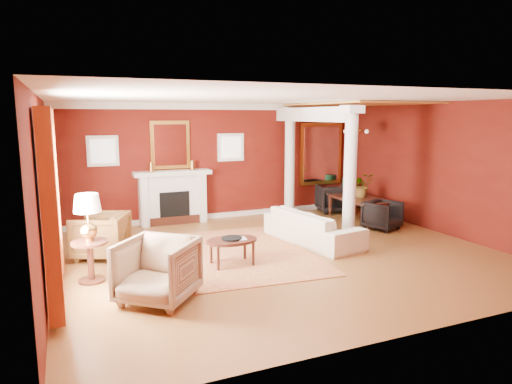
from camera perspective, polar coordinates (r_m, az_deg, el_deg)
name	(u,v)px	position (r m, az deg, el deg)	size (l,w,h in m)	color
ground	(281,254)	(8.73, 3.18, -7.78)	(8.00, 8.00, 0.00)	brown
room_shell	(282,148)	(8.35, 3.31, 5.55)	(8.04, 7.04, 2.92)	#55150B
fireplace	(173,197)	(11.22, -10.33, -0.63)	(1.85, 0.42, 1.29)	silver
overmantel_mirror	(170,145)	(11.21, -10.68, 5.81)	(0.95, 0.07, 1.15)	gold
flank_window_left	(103,151)	(11.00, -18.61, 4.89)	(0.70, 0.07, 0.70)	silver
flank_window_right	(231,147)	(11.65, -3.18, 5.60)	(0.70, 0.07, 0.70)	silver
left_window	(50,201)	(6.97, -24.32, -0.99)	(0.21, 2.55, 2.60)	white
column_front	(350,173)	(9.53, 11.68, 2.29)	(0.36, 0.36, 2.80)	silver
column_back	(290,161)	(11.84, 4.24, 3.84)	(0.36, 0.36, 2.80)	silver
header_beam	(312,115)	(10.81, 7.02, 9.59)	(0.30, 3.20, 0.32)	silver
amber_ceiling	(358,104)	(11.31, 12.58, 10.70)	(2.30, 3.40, 0.04)	gold
dining_mirror	(321,154)	(12.80, 8.12, 4.75)	(1.30, 0.07, 1.70)	gold
chandelier	(357,130)	(11.38, 12.52, 7.56)	(0.60, 0.62, 0.75)	#AE7736
crown_trim	(221,106)	(11.54, -4.40, 10.62)	(8.00, 0.08, 0.16)	silver
base_trim	(222,215)	(11.81, -4.23, -2.89)	(8.00, 0.08, 0.12)	silver
rug	(238,253)	(8.78, -2.31, -7.63)	(2.67, 3.56, 0.01)	maroon
sofa	(313,221)	(9.47, 7.11, -3.64)	(2.30, 0.67, 0.90)	#F4EDCD
armchair_leopard	(101,233)	(8.88, -18.85, -4.93)	(0.89, 0.83, 0.91)	black
armchair_stripe	(157,268)	(6.61, -12.23, -9.21)	(0.96, 0.90, 0.99)	tan
coffee_table	(232,242)	(8.02, -3.04, -6.24)	(0.91, 0.91, 0.46)	black
coffee_book	(237,233)	(7.95, -2.42, -5.19)	(0.16, 0.02, 0.22)	black
side_table	(88,224)	(7.55, -20.22, -3.76)	(0.56, 0.56, 1.41)	black
dining_table	(361,202)	(11.62, 12.94, -1.28)	(1.67, 0.59, 0.93)	black
dining_chair_near	(383,214)	(10.89, 15.54, -2.65)	(0.71, 0.66, 0.73)	black
dining_chair_far	(333,197)	(12.57, 9.56, -0.62)	(0.80, 0.74, 0.82)	black
green_urn	(348,198)	(12.87, 11.41, -0.70)	(0.38, 0.38, 0.90)	#133B20
potted_plant	(362,174)	(11.59, 13.16, 2.17)	(0.54, 0.60, 0.46)	#26591E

